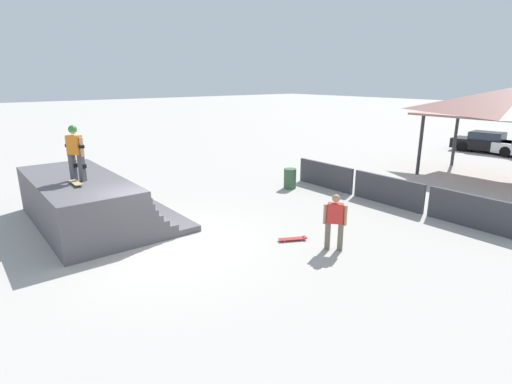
{
  "coord_description": "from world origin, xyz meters",
  "views": [
    {
      "loc": [
        9.75,
        -4.31,
        4.54
      ],
      "look_at": [
        -0.36,
        3.65,
        0.85
      ],
      "focal_mm": 28.0,
      "sensor_mm": 36.0,
      "label": 1
    }
  ],
  "objects_px": {
    "bystander_walking": "(335,219)",
    "parked_car_black": "(488,143)",
    "skater_on_deck": "(75,149)",
    "skateboard_on_deck": "(76,183)",
    "skateboard_on_ground": "(294,239)",
    "trash_bin": "(290,179)"
  },
  "relations": [
    {
      "from": "bystander_walking",
      "to": "parked_car_black",
      "type": "xyz_separation_m",
      "value": [
        -3.99,
        19.05,
        -0.27
      ]
    },
    {
      "from": "skateboard_on_ground",
      "to": "parked_car_black",
      "type": "xyz_separation_m",
      "value": [
        -2.86,
        19.47,
        0.54
      ]
    },
    {
      "from": "skateboard_on_ground",
      "to": "parked_car_black",
      "type": "bearing_deg",
      "value": 35.14
    },
    {
      "from": "skateboard_on_deck",
      "to": "skateboard_on_ground",
      "type": "relative_size",
      "value": 1.03
    },
    {
      "from": "skateboard_on_deck",
      "to": "skateboard_on_ground",
      "type": "height_order",
      "value": "skateboard_on_deck"
    },
    {
      "from": "bystander_walking",
      "to": "parked_car_black",
      "type": "relative_size",
      "value": 0.37
    },
    {
      "from": "skateboard_on_ground",
      "to": "skateboard_on_deck",
      "type": "bearing_deg",
      "value": 164.27
    },
    {
      "from": "skateboard_on_ground",
      "to": "parked_car_black",
      "type": "relative_size",
      "value": 0.2
    },
    {
      "from": "parked_car_black",
      "to": "skateboard_on_deck",
      "type": "bearing_deg",
      "value": -100.3
    },
    {
      "from": "bystander_walking",
      "to": "parked_car_black",
      "type": "bearing_deg",
      "value": -117.31
    },
    {
      "from": "skateboard_on_deck",
      "to": "bystander_walking",
      "type": "relative_size",
      "value": 0.54
    },
    {
      "from": "skateboard_on_deck",
      "to": "trash_bin",
      "type": "relative_size",
      "value": 1.0
    },
    {
      "from": "skater_on_deck",
      "to": "bystander_walking",
      "type": "bearing_deg",
      "value": 9.82
    },
    {
      "from": "skater_on_deck",
      "to": "trash_bin",
      "type": "relative_size",
      "value": 1.97
    },
    {
      "from": "skateboard_on_deck",
      "to": "parked_car_black",
      "type": "distance_m",
      "value": 24.21
    },
    {
      "from": "parked_car_black",
      "to": "skater_on_deck",
      "type": "bearing_deg",
      "value": -101.48
    },
    {
      "from": "skater_on_deck",
      "to": "skateboard_on_deck",
      "type": "distance_m",
      "value": 1.04
    },
    {
      "from": "bystander_walking",
      "to": "skateboard_on_ground",
      "type": "height_order",
      "value": "bystander_walking"
    },
    {
      "from": "bystander_walking",
      "to": "skateboard_on_deck",
      "type": "bearing_deg",
      "value": 4.13
    },
    {
      "from": "parked_car_black",
      "to": "skateboard_on_ground",
      "type": "bearing_deg",
      "value": -88.57
    },
    {
      "from": "skater_on_deck",
      "to": "parked_car_black",
      "type": "relative_size",
      "value": 0.4
    },
    {
      "from": "skateboard_on_ground",
      "to": "trash_bin",
      "type": "distance_m",
      "value": 5.73
    }
  ]
}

